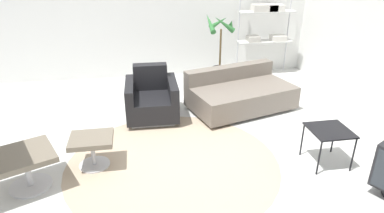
{
  "coord_description": "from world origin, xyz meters",
  "views": [
    {
      "loc": [
        -0.36,
        -3.76,
        2.33
      ],
      "look_at": [
        0.28,
        0.09,
        0.55
      ],
      "focal_mm": 32.0,
      "sensor_mm": 36.0,
      "label": 1
    }
  ],
  "objects_px": {
    "side_table": "(329,133)",
    "armchair_red": "(152,100)",
    "potted_plant": "(220,57)",
    "shelf_unit": "(267,22)",
    "ottoman": "(92,144)",
    "couch_low": "(240,94)"
  },
  "relations": [
    {
      "from": "ottoman",
      "to": "side_table",
      "type": "bearing_deg",
      "value": -8.27
    },
    {
      "from": "ottoman",
      "to": "couch_low",
      "type": "height_order",
      "value": "couch_low"
    },
    {
      "from": "armchair_red",
      "to": "potted_plant",
      "type": "relative_size",
      "value": 0.61
    },
    {
      "from": "armchair_red",
      "to": "potted_plant",
      "type": "distance_m",
      "value": 1.87
    },
    {
      "from": "armchair_red",
      "to": "couch_low",
      "type": "bearing_deg",
      "value": -175.14
    },
    {
      "from": "side_table",
      "to": "shelf_unit",
      "type": "height_order",
      "value": "shelf_unit"
    },
    {
      "from": "side_table",
      "to": "ottoman",
      "type": "bearing_deg",
      "value": 171.73
    },
    {
      "from": "couch_low",
      "to": "ottoman",
      "type": "bearing_deg",
      "value": 14.57
    },
    {
      "from": "ottoman",
      "to": "potted_plant",
      "type": "bearing_deg",
      "value": 49.39
    },
    {
      "from": "potted_plant",
      "to": "couch_low",
      "type": "bearing_deg",
      "value": -87.51
    },
    {
      "from": "ottoman",
      "to": "potted_plant",
      "type": "distance_m",
      "value": 3.26
    },
    {
      "from": "shelf_unit",
      "to": "armchair_red",
      "type": "bearing_deg",
      "value": -144.95
    },
    {
      "from": "armchair_red",
      "to": "couch_low",
      "type": "relative_size",
      "value": 0.45
    },
    {
      "from": "side_table",
      "to": "shelf_unit",
      "type": "relative_size",
      "value": 0.27
    },
    {
      "from": "potted_plant",
      "to": "shelf_unit",
      "type": "distance_m",
      "value": 1.24
    },
    {
      "from": "side_table",
      "to": "potted_plant",
      "type": "xyz_separation_m",
      "value": [
        -0.61,
        2.87,
        0.12
      ]
    },
    {
      "from": "couch_low",
      "to": "side_table",
      "type": "relative_size",
      "value": 3.9
    },
    {
      "from": "couch_low",
      "to": "shelf_unit",
      "type": "relative_size",
      "value": 1.05
    },
    {
      "from": "side_table",
      "to": "armchair_red",
      "type": "bearing_deg",
      "value": 140.7
    },
    {
      "from": "ottoman",
      "to": "armchair_red",
      "type": "distance_m",
      "value": 1.43
    },
    {
      "from": "couch_low",
      "to": "side_table",
      "type": "height_order",
      "value": "couch_low"
    },
    {
      "from": "ottoman",
      "to": "armchair_red",
      "type": "height_order",
      "value": "armchair_red"
    }
  ]
}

